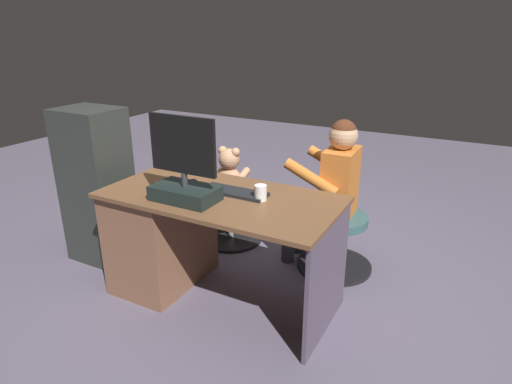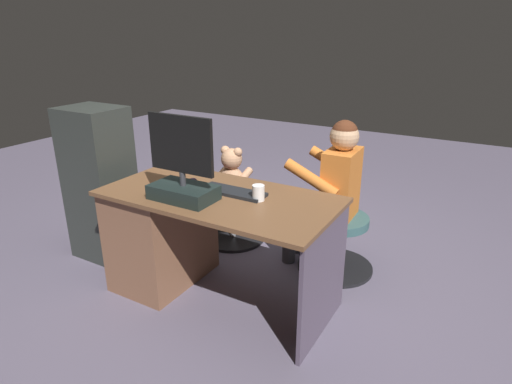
{
  "view_description": "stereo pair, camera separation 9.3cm",
  "coord_description": "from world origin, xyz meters",
  "px_view_note": "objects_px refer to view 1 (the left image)",
  "views": [
    {
      "loc": [
        -1.35,
        2.43,
        1.69
      ],
      "look_at": [
        -0.05,
        0.0,
        0.64
      ],
      "focal_mm": 30.37,
      "sensor_mm": 36.0,
      "label": 1
    },
    {
      "loc": [
        -1.43,
        2.39,
        1.69
      ],
      "look_at": [
        -0.05,
        0.0,
        0.64
      ],
      "focal_mm": 30.37,
      "sensor_mm": 36.0,
      "label": 2
    }
  ],
  "objects_px": {
    "cup": "(261,193)",
    "person": "(330,183)",
    "keyboard": "(234,192)",
    "computer_mouse": "(191,182)",
    "desk": "(174,232)",
    "visitor_chair": "(336,238)",
    "tv_remote": "(172,185)",
    "office_chair_teddy": "(230,213)",
    "monitor": "(184,177)",
    "teddy_bear": "(230,172)"
  },
  "relations": [
    {
      "from": "cup",
      "to": "teddy_bear",
      "type": "bearing_deg",
      "value": -48.03
    },
    {
      "from": "monitor",
      "to": "tv_remote",
      "type": "bearing_deg",
      "value": -34.42
    },
    {
      "from": "cup",
      "to": "person",
      "type": "xyz_separation_m",
      "value": [
        -0.19,
        -0.69,
        -0.12
      ]
    },
    {
      "from": "keyboard",
      "to": "teddy_bear",
      "type": "bearing_deg",
      "value": -56.77
    },
    {
      "from": "desk",
      "to": "keyboard",
      "type": "height_order",
      "value": "keyboard"
    },
    {
      "from": "computer_mouse",
      "to": "cup",
      "type": "xyz_separation_m",
      "value": [
        -0.52,
        0.03,
        0.03
      ]
    },
    {
      "from": "monitor",
      "to": "visitor_chair",
      "type": "relative_size",
      "value": 0.9
    },
    {
      "from": "office_chair_teddy",
      "to": "person",
      "type": "distance_m",
      "value": 0.95
    },
    {
      "from": "computer_mouse",
      "to": "office_chair_teddy",
      "type": "xyz_separation_m",
      "value": [
        0.14,
        -0.69,
        -0.51
      ]
    },
    {
      "from": "office_chair_teddy",
      "to": "keyboard",
      "type": "bearing_deg",
      "value": 123.71
    },
    {
      "from": "tv_remote",
      "to": "visitor_chair",
      "type": "relative_size",
      "value": 0.27
    },
    {
      "from": "desk",
      "to": "office_chair_teddy",
      "type": "relative_size",
      "value": 2.75
    },
    {
      "from": "cup",
      "to": "office_chair_teddy",
      "type": "distance_m",
      "value": 1.11
    },
    {
      "from": "desk",
      "to": "keyboard",
      "type": "bearing_deg",
      "value": -172.05
    },
    {
      "from": "desk",
      "to": "visitor_chair",
      "type": "height_order",
      "value": "desk"
    },
    {
      "from": "monitor",
      "to": "keyboard",
      "type": "height_order",
      "value": "monitor"
    },
    {
      "from": "teddy_bear",
      "to": "cup",
      "type": "bearing_deg",
      "value": 131.97
    },
    {
      "from": "monitor",
      "to": "person",
      "type": "xyz_separation_m",
      "value": [
        -0.59,
        -0.89,
        -0.22
      ]
    },
    {
      "from": "desk",
      "to": "office_chair_teddy",
      "type": "bearing_deg",
      "value": -88.79
    },
    {
      "from": "monitor",
      "to": "visitor_chair",
      "type": "bearing_deg",
      "value": -126.62
    },
    {
      "from": "office_chair_teddy",
      "to": "teddy_bear",
      "type": "relative_size",
      "value": 1.38
    },
    {
      "from": "keyboard",
      "to": "visitor_chair",
      "type": "distance_m",
      "value": 0.95
    },
    {
      "from": "visitor_chair",
      "to": "keyboard",
      "type": "bearing_deg",
      "value": 55.22
    },
    {
      "from": "teddy_bear",
      "to": "person",
      "type": "bearing_deg",
      "value": 177.27
    },
    {
      "from": "computer_mouse",
      "to": "person",
      "type": "bearing_deg",
      "value": -137.18
    },
    {
      "from": "office_chair_teddy",
      "to": "person",
      "type": "relative_size",
      "value": 0.47
    },
    {
      "from": "monitor",
      "to": "visitor_chair",
      "type": "xyz_separation_m",
      "value": [
        -0.66,
        -0.89,
        -0.64
      ]
    },
    {
      "from": "monitor",
      "to": "visitor_chair",
      "type": "height_order",
      "value": "monitor"
    },
    {
      "from": "tv_remote",
      "to": "visitor_chair",
      "type": "bearing_deg",
      "value": -151.71
    },
    {
      "from": "computer_mouse",
      "to": "office_chair_teddy",
      "type": "distance_m",
      "value": 0.87
    },
    {
      "from": "desk",
      "to": "person",
      "type": "distance_m",
      "value": 1.14
    },
    {
      "from": "office_chair_teddy",
      "to": "monitor",
      "type": "bearing_deg",
      "value": 105.94
    },
    {
      "from": "visitor_chair",
      "to": "cup",
      "type": "bearing_deg",
      "value": 68.57
    },
    {
      "from": "person",
      "to": "office_chair_teddy",
      "type": "bearing_deg",
      "value": -1.87
    },
    {
      "from": "computer_mouse",
      "to": "monitor",
      "type": "bearing_deg",
      "value": 118.71
    },
    {
      "from": "monitor",
      "to": "keyboard",
      "type": "relative_size",
      "value": 1.19
    },
    {
      "from": "keyboard",
      "to": "teddy_bear",
      "type": "relative_size",
      "value": 1.1
    },
    {
      "from": "cup",
      "to": "tv_remote",
      "type": "relative_size",
      "value": 0.62
    },
    {
      "from": "keyboard",
      "to": "tv_remote",
      "type": "xyz_separation_m",
      "value": [
        0.43,
        0.07,
        -0.0
      ]
    },
    {
      "from": "keyboard",
      "to": "cup",
      "type": "distance_m",
      "value": 0.2
    },
    {
      "from": "tv_remote",
      "to": "person",
      "type": "distance_m",
      "value": 1.1
    },
    {
      "from": "monitor",
      "to": "teddy_bear",
      "type": "height_order",
      "value": "monitor"
    },
    {
      "from": "cup",
      "to": "keyboard",
      "type": "bearing_deg",
      "value": -6.4
    },
    {
      "from": "office_chair_teddy",
      "to": "teddy_bear",
      "type": "xyz_separation_m",
      "value": [
        0.0,
        -0.01,
        0.35
      ]
    },
    {
      "from": "teddy_bear",
      "to": "desk",
      "type": "bearing_deg",
      "value": 91.19
    },
    {
      "from": "office_chair_teddy",
      "to": "tv_remote",
      "type": "bearing_deg",
      "value": 92.72
    },
    {
      "from": "computer_mouse",
      "to": "visitor_chair",
      "type": "height_order",
      "value": "computer_mouse"
    },
    {
      "from": "cup",
      "to": "person",
      "type": "bearing_deg",
      "value": -105.77
    },
    {
      "from": "person",
      "to": "computer_mouse",
      "type": "bearing_deg",
      "value": 42.82
    },
    {
      "from": "person",
      "to": "keyboard",
      "type": "bearing_deg",
      "value": 59.9
    }
  ]
}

